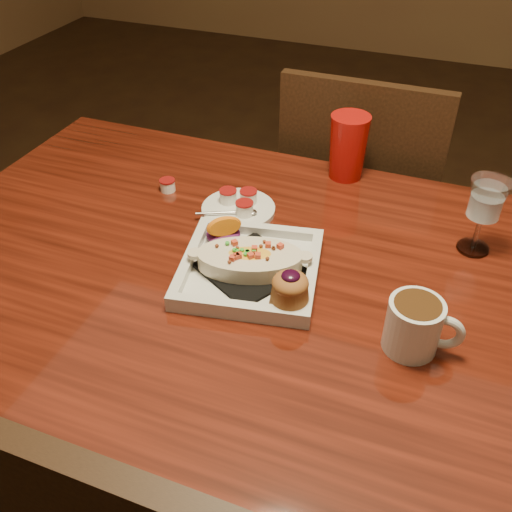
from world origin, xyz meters
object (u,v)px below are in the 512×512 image
(goblet, at_px, (486,203))
(red_tumbler, at_px, (348,147))
(chair_far, at_px, (359,212))
(coffee_mug, at_px, (416,324))
(table, at_px, (291,324))
(saucer, at_px, (238,207))
(plate, at_px, (255,267))

(goblet, relative_size, red_tumbler, 1.03)
(chair_far, bearing_deg, goblet, 124.80)
(coffee_mug, xyz_separation_m, goblet, (0.07, 0.29, 0.06))
(table, xyz_separation_m, saucer, (-0.18, 0.18, 0.11))
(chair_far, distance_m, goblet, 0.61)
(red_tumbler, bearing_deg, chair_far, 88.14)
(table, height_order, coffee_mug, coffee_mug)
(table, bearing_deg, red_tumbler, 91.07)
(coffee_mug, relative_size, saucer, 0.78)
(saucer, bearing_deg, coffee_mug, -32.52)
(chair_far, xyz_separation_m, plate, (-0.07, -0.64, 0.27))
(goblet, bearing_deg, chair_far, 124.80)
(plate, distance_m, red_tumbler, 0.42)
(table, xyz_separation_m, coffee_mug, (0.22, -0.07, 0.14))
(chair_far, height_order, coffee_mug, chair_far)
(table, distance_m, saucer, 0.27)
(plate, bearing_deg, coffee_mug, -23.44)
(chair_far, xyz_separation_m, coffee_mug, (0.22, -0.70, 0.29))
(saucer, bearing_deg, goblet, 5.17)
(chair_far, distance_m, coffee_mug, 0.79)
(red_tumbler, bearing_deg, coffee_mug, -64.78)
(table, bearing_deg, chair_far, 90.00)
(coffee_mug, height_order, saucer, coffee_mug)
(plate, bearing_deg, chair_far, 73.14)
(red_tumbler, bearing_deg, goblet, -31.71)
(table, xyz_separation_m, plate, (-0.07, -0.01, 0.12))
(chair_far, distance_m, plate, 0.70)
(coffee_mug, relative_size, red_tumbler, 0.82)
(plate, height_order, goblet, goblet)
(table, relative_size, coffee_mug, 12.65)
(goblet, distance_m, red_tumbler, 0.35)
(table, xyz_separation_m, red_tumbler, (-0.01, 0.40, 0.17))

